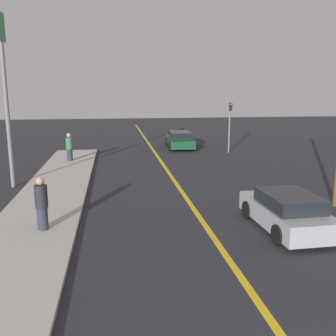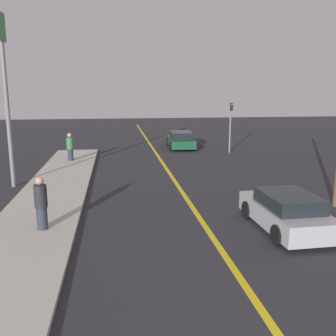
# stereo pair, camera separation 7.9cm
# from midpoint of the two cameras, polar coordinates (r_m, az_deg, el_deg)

# --- Properties ---
(road_center_line) EXTENTS (0.20, 60.00, 0.01)m
(road_center_line) POSITION_cam_midpoint_polar(r_m,az_deg,el_deg) (21.47, -0.15, -0.48)
(road_center_line) COLOR gold
(road_center_line) RESTS_ON ground_plane
(sidewalk_left) EXTENTS (2.92, 25.91, 0.14)m
(sidewalk_left) POSITION_cam_midpoint_polar(r_m,az_deg,el_deg) (16.58, -17.72, -4.49)
(sidewalk_left) COLOR #ADA89E
(sidewalk_left) RESTS_ON ground_plane
(car_near_right_lane) EXTENTS (1.97, 3.98, 1.27)m
(car_near_right_lane) POSITION_cam_midpoint_polar(r_m,az_deg,el_deg) (13.04, 17.45, -6.34)
(car_near_right_lane) COLOR #9E9EA3
(car_near_right_lane) RESTS_ON ground_plane
(car_ahead_center) EXTENTS (2.19, 4.81, 1.32)m
(car_ahead_center) POSITION_cam_midpoint_polar(r_m,az_deg,el_deg) (30.22, 1.74, 4.31)
(car_ahead_center) COLOR #144728
(car_ahead_center) RESTS_ON ground_plane
(pedestrian_near_curb) EXTENTS (0.40, 0.40, 1.73)m
(pedestrian_near_curb) POSITION_cam_midpoint_polar(r_m,az_deg,el_deg) (12.67, -18.88, -5.17)
(pedestrian_near_curb) COLOR #282D3D
(pedestrian_near_curb) RESTS_ON sidewalk_left
(pedestrian_mid_group) EXTENTS (0.43, 0.43, 1.76)m
(pedestrian_mid_group) POSITION_cam_midpoint_polar(r_m,az_deg,el_deg) (24.70, -14.89, 3.11)
(pedestrian_mid_group) COLOR #282D3D
(pedestrian_mid_group) RESTS_ON sidewalk_left
(traffic_light) EXTENTS (0.18, 0.40, 3.67)m
(traffic_light) POSITION_cam_midpoint_polar(r_m,az_deg,el_deg) (28.02, 9.31, 6.94)
(traffic_light) COLOR slate
(traffic_light) RESTS_ON ground_plane
(roadside_sign) EXTENTS (0.20, 1.35, 8.00)m
(roadside_sign) POSITION_cam_midpoint_polar(r_m,az_deg,el_deg) (18.99, -23.92, 13.77)
(roadside_sign) COLOR slate
(roadside_sign) RESTS_ON ground_plane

